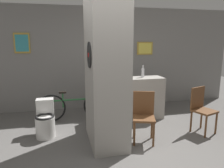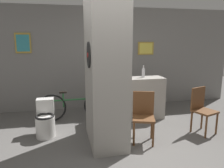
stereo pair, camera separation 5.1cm
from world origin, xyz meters
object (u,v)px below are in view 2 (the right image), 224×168
(toilet, at_px, (45,121))
(chair_by_doorway, at_px, (202,108))
(bicycle, at_px, (75,106))
(chair_near_pillar, at_px, (143,114))
(bottle_tall, at_px, (143,72))

(toilet, distance_m, chair_by_doorway, 2.99)
(toilet, distance_m, bicycle, 0.93)
(chair_near_pillar, xyz_separation_m, bottle_tall, (0.42, 1.15, 0.57))
(chair_by_doorway, relative_size, bicycle, 0.54)
(toilet, height_order, bottle_tall, bottle_tall)
(chair_near_pillar, bearing_deg, toilet, 178.97)
(bicycle, xyz_separation_m, bottle_tall, (1.53, -0.16, 0.73))
(chair_by_doorway, xyz_separation_m, bottle_tall, (-0.82, 1.06, 0.57))
(bottle_tall, bearing_deg, chair_near_pillar, -109.80)
(chair_near_pillar, distance_m, bicycle, 1.73)
(chair_near_pillar, height_order, bottle_tall, bottle_tall)
(chair_near_pillar, height_order, chair_by_doorway, same)
(chair_by_doorway, relative_size, bottle_tall, 2.91)
(chair_near_pillar, relative_size, bicycle, 0.54)
(chair_by_doorway, bearing_deg, bicycle, 133.30)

